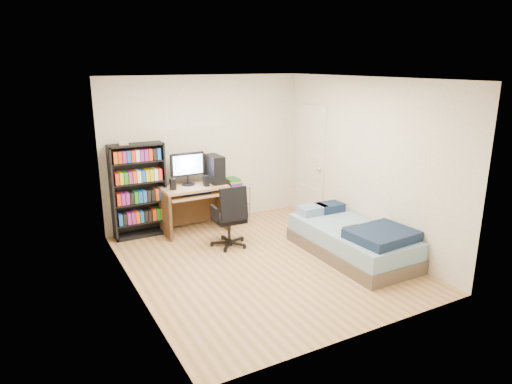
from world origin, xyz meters
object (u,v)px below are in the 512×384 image
media_shelf (139,190)px  bed (353,240)px  computer_desk (199,189)px  office_chair (230,227)px

media_shelf → bed: media_shelf is taller
computer_desk → office_chair: computer_desk is taller
computer_desk → bed: bearing=-53.6°
computer_desk → bed: (1.52, -2.07, -0.46)m
computer_desk → bed: computer_desk is taller
media_shelf → bed: size_ratio=0.80×
office_chair → bed: bearing=-37.5°
office_chair → bed: 1.81m
computer_desk → bed: size_ratio=0.67×
media_shelf → office_chair: 1.59m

